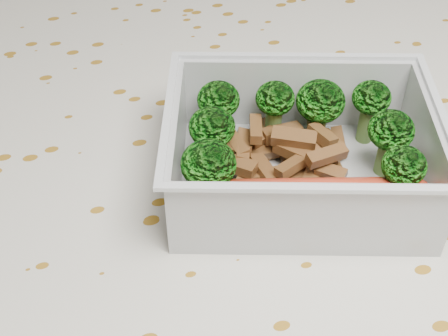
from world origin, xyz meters
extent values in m
cube|color=brown|center=(0.00, 0.00, 0.73)|extent=(1.40, 0.90, 0.04)
cube|color=silver|center=(0.00, 0.00, 0.75)|extent=(1.46, 0.96, 0.01)
cube|color=silver|center=(0.04, 0.00, 0.76)|extent=(0.18, 0.16, 0.00)
cube|color=silver|center=(0.06, 0.05, 0.78)|extent=(0.15, 0.05, 0.05)
cube|color=silver|center=(0.02, -0.05, 0.78)|extent=(0.15, 0.05, 0.05)
cube|color=silver|center=(0.11, -0.02, 0.78)|extent=(0.04, 0.10, 0.05)
cube|color=silver|center=(-0.03, 0.02, 0.78)|extent=(0.04, 0.10, 0.05)
cube|color=silver|center=(0.06, 0.06, 0.81)|extent=(0.15, 0.05, 0.00)
cube|color=silver|center=(0.02, -0.06, 0.81)|extent=(0.15, 0.05, 0.00)
cube|color=silver|center=(0.11, -0.02, 0.81)|extent=(0.04, 0.11, 0.00)
cube|color=silver|center=(-0.04, 0.03, 0.81)|extent=(0.04, 0.11, 0.00)
cylinder|color=#608C3F|center=(0.00, 0.05, 0.77)|extent=(0.01, 0.01, 0.02)
ellipsoid|color=#2D8319|center=(0.00, 0.05, 0.79)|extent=(0.03, 0.03, 0.02)
cylinder|color=#608C3F|center=(0.04, 0.04, 0.77)|extent=(0.01, 0.01, 0.03)
ellipsoid|color=#2D8319|center=(0.04, 0.04, 0.79)|extent=(0.03, 0.03, 0.02)
cylinder|color=#608C3F|center=(0.06, 0.03, 0.77)|extent=(0.01, 0.01, 0.02)
ellipsoid|color=#2D8319|center=(0.06, 0.03, 0.79)|extent=(0.03, 0.03, 0.03)
cylinder|color=#608C3F|center=(0.09, 0.03, 0.77)|extent=(0.01, 0.01, 0.03)
ellipsoid|color=#2D8319|center=(0.09, 0.03, 0.79)|extent=(0.02, 0.02, 0.02)
cylinder|color=#608C3F|center=(-0.01, 0.03, 0.77)|extent=(0.01, 0.01, 0.02)
ellipsoid|color=#2D8319|center=(-0.01, 0.03, 0.79)|extent=(0.03, 0.03, 0.02)
cylinder|color=#608C3F|center=(0.09, -0.01, 0.77)|extent=(0.01, 0.01, 0.02)
ellipsoid|color=#2D8319|center=(0.09, -0.01, 0.79)|extent=(0.03, 0.03, 0.02)
cylinder|color=#608C3F|center=(-0.02, 0.00, 0.77)|extent=(0.01, 0.01, 0.02)
ellipsoid|color=#2D8319|center=(-0.02, 0.00, 0.79)|extent=(0.03, 0.03, 0.03)
cylinder|color=#608C3F|center=(0.08, -0.04, 0.77)|extent=(0.01, 0.01, 0.03)
ellipsoid|color=#2D8319|center=(0.08, -0.04, 0.79)|extent=(0.03, 0.03, 0.02)
cube|color=brown|center=(0.01, 0.01, 0.77)|extent=(0.02, 0.03, 0.01)
cube|color=brown|center=(0.03, 0.04, 0.77)|extent=(0.01, 0.03, 0.01)
cube|color=brown|center=(0.05, 0.01, 0.77)|extent=(0.02, 0.02, 0.01)
cube|color=brown|center=(0.07, 0.02, 0.77)|extent=(0.02, 0.02, 0.01)
cube|color=brown|center=(0.05, -0.01, 0.77)|extent=(0.02, 0.02, 0.01)
cube|color=brown|center=(0.00, 0.01, 0.77)|extent=(0.02, 0.02, 0.01)
cube|color=brown|center=(0.02, 0.03, 0.78)|extent=(0.01, 0.02, 0.01)
cube|color=brown|center=(0.04, 0.02, 0.78)|extent=(0.03, 0.02, 0.01)
cube|color=brown|center=(0.03, 0.03, 0.77)|extent=(0.03, 0.02, 0.01)
cube|color=brown|center=(0.06, 0.03, 0.76)|extent=(0.03, 0.02, 0.01)
cube|color=brown|center=(0.06, 0.00, 0.77)|extent=(0.01, 0.02, 0.01)
cube|color=brown|center=(0.00, 0.02, 0.77)|extent=(0.02, 0.02, 0.01)
cube|color=brown|center=(0.06, 0.01, 0.78)|extent=(0.01, 0.02, 0.01)
cube|color=brown|center=(0.03, 0.00, 0.76)|extent=(0.03, 0.01, 0.01)
cube|color=brown|center=(0.01, 0.03, 0.77)|extent=(0.02, 0.03, 0.01)
cube|color=brown|center=(0.06, 0.03, 0.77)|extent=(0.02, 0.02, 0.01)
cube|color=brown|center=(0.01, 0.03, 0.77)|extent=(0.01, 0.02, 0.01)
cube|color=brown|center=(0.06, 0.01, 0.77)|extent=(0.01, 0.02, 0.01)
cube|color=brown|center=(0.04, 0.01, 0.77)|extent=(0.02, 0.02, 0.01)
cube|color=brown|center=(0.04, 0.03, 0.76)|extent=(0.01, 0.03, 0.01)
cube|color=brown|center=(0.02, 0.03, 0.77)|extent=(0.03, 0.01, 0.01)
cube|color=brown|center=(0.02, 0.01, 0.76)|extent=(0.03, 0.01, 0.01)
cube|color=brown|center=(0.07, 0.02, 0.77)|extent=(0.02, 0.02, 0.01)
cube|color=brown|center=(0.05, -0.01, 0.78)|extent=(0.03, 0.01, 0.01)
cube|color=brown|center=(0.04, -0.01, 0.77)|extent=(0.02, 0.02, 0.01)
cube|color=brown|center=(0.02, 0.01, 0.77)|extent=(0.01, 0.03, 0.01)
cube|color=brown|center=(0.03, 0.00, 0.77)|extent=(0.03, 0.02, 0.01)
cube|color=brown|center=(0.04, 0.03, 0.77)|extent=(0.03, 0.01, 0.01)
cylinder|color=red|center=(0.03, -0.03, 0.78)|extent=(0.12, 0.06, 0.03)
sphere|color=red|center=(0.09, -0.05, 0.78)|extent=(0.03, 0.03, 0.03)
sphere|color=red|center=(-0.02, -0.02, 0.78)|extent=(0.03, 0.03, 0.03)
camera|label=1|loc=(-0.09, -0.25, 1.03)|focal=50.00mm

